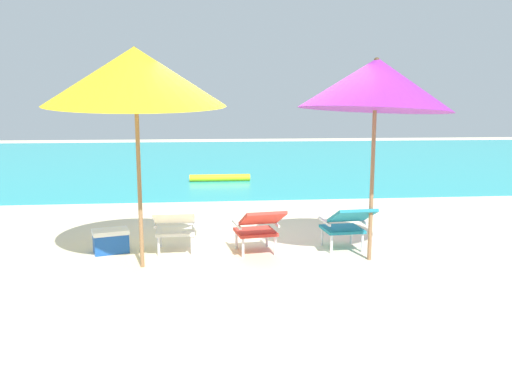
{
  "coord_description": "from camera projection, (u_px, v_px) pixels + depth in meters",
  "views": [
    {
      "loc": [
        -0.74,
        -6.87,
        1.97
      ],
      "look_at": [
        0.0,
        0.27,
        0.75
      ],
      "focal_mm": 35.56,
      "sensor_mm": 36.0,
      "label": 1
    }
  ],
  "objects": [
    {
      "name": "lounge_chair_center",
      "position": [
        259.0,
        226.0,
        6.7
      ],
      "size": [
        0.65,
        0.94,
        0.68
      ],
      "color": "red",
      "rests_on": "ground_plane"
    },
    {
      "name": "beach_umbrella_left",
      "position": [
        135.0,
        76.0,
        5.89
      ],
      "size": [
        2.31,
        2.35,
        2.73
      ],
      "color": "olive",
      "rests_on": "ground_plane"
    },
    {
      "name": "beach_umbrella_right",
      "position": [
        376.0,
        84.0,
        6.21
      ],
      "size": [
        2.67,
        2.66,
        2.61
      ],
      "color": "olive",
      "rests_on": "ground_plane"
    },
    {
      "name": "ocean_band",
      "position": [
        223.0,
        158.0,
        19.46
      ],
      "size": [
        40.0,
        18.0,
        0.01
      ],
      "primitive_type": "cube",
      "color": "#28B2B7",
      "rests_on": "ground_plane"
    },
    {
      "name": "ground_plane",
      "position": [
        238.0,
        197.0,
        11.06
      ],
      "size": [
        40.0,
        40.0,
        0.0
      ],
      "primitive_type": "plane",
      "color": "beige"
    },
    {
      "name": "cooler_box",
      "position": [
        111.0,
        241.0,
        6.88
      ],
      "size": [
        0.54,
        0.44,
        0.32
      ],
      "color": "#194CA5",
      "rests_on": "ground_plane"
    },
    {
      "name": "lounge_chair_right",
      "position": [
        347.0,
        223.0,
        6.86
      ],
      "size": [
        0.6,
        0.91,
        0.68
      ],
      "color": "teal",
      "rests_on": "ground_plane"
    },
    {
      "name": "lounge_chair_left",
      "position": [
        175.0,
        225.0,
        6.74
      ],
      "size": [
        0.56,
        0.88,
        0.68
      ],
      "color": "silver",
      "rests_on": "ground_plane"
    },
    {
      "name": "swim_buoy",
      "position": [
        220.0,
        178.0,
        13.41
      ],
      "size": [
        1.6,
        0.18,
        0.18
      ],
      "primitive_type": "cylinder",
      "rotation": [
        0.0,
        1.57,
        0.0
      ],
      "color": "yellow",
      "rests_on": "ocean_band"
    }
  ]
}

